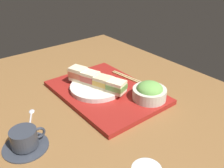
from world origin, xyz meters
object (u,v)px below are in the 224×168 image
Objects in this scene: sandwich_nearmost at (116,86)px; coffee_cup at (25,140)px; chopsticks_pair at (131,79)px; teaspoon at (31,113)px; sandwich_farmost at (78,74)px; salad_bowl at (150,92)px; sandwich_inner_near at (103,82)px; sandwich_inner_far at (90,78)px; sandwich_plate at (97,87)px.

sandwich_nearmost reaches higher than coffee_cup.
chopsticks_pair is 51.80cm from coffee_cup.
sandwich_nearmost is 32.05cm from teaspoon.
sandwich_farmost is 22.73cm from chopsticks_pair.
chopsticks_pair is (15.57, -5.11, -2.61)cm from salad_bowl.
sandwich_nearmost is 6.13cm from sandwich_inner_near.
sandwich_inner_far is 18.60cm from chopsticks_pair.
salad_bowl is at bearing -147.93° from sandwich_plate.
salad_bowl is (-20.89, -12.27, -1.34)cm from sandwich_inner_far.
sandwich_farmost is at bearing 28.14° from salad_bowl.
teaspoon is (15.45, -8.08, -2.33)cm from coffee_cup.
coffee_cup is (-3.81, 37.42, -3.23)cm from sandwich_nearmost.
coffee_cup reaches higher than chopsticks_pair.
salad_bowl is at bearing -145.76° from sandwich_inner_near.
sandwich_nearmost is at bearing 41.65° from salad_bowl.
salad_bowl reaches higher than sandwich_plate.
teaspoon is (-5.74, 23.35, -6.04)cm from sandwich_farmost.
sandwich_inner_near is at bearing 19.03° from sandwich_nearmost.
sandwich_plate is 1.58× the size of coffee_cup.
sandwich_plate is 4.44cm from sandwich_inner_near.
sandwich_inner_far reaches higher than sandwich_nearmost.
sandwich_inner_far reaches higher than sandwich_plate.
sandwich_plate is at bearing -160.97° from sandwich_farmost.
sandwich_plate is 21.33cm from salad_bowl.
sandwich_inner_near is at bearing -74.83° from coffee_cup.
chopsticks_pair is (-11.11, -19.38, -4.20)cm from sandwich_farmost.
salad_bowl is 0.60× the size of chopsticks_pair.
chopsticks_pair is (0.48, -15.38, -3.76)cm from sandwich_inner_near.
sandwich_nearmost is 1.00× the size of sandwich_farmost.
sandwich_farmost is at bearing 60.18° from chopsticks_pair.
sandwich_farmost reaches higher than sandwich_inner_far.
sandwich_inner_near is 36.85cm from coffee_cup.
chopsticks_pair is at bearing -18.16° from salad_bowl.
sandwich_inner_near is at bearing -102.08° from teaspoon.
sandwich_nearmost is 1.01× the size of sandwich_inner_near.
sandwich_inner_near is 0.63× the size of salad_bowl.
sandwich_inner_far is 24.26cm from salad_bowl.
coffee_cup is at bearing 101.22° from chopsticks_pair.
sandwich_inner_far is (11.59, 4.00, 0.23)cm from sandwich_nearmost.
salad_bowl is (-15.10, -10.27, -1.14)cm from sandwich_inner_near.
sandwich_plate is at bearing 81.60° from chopsticks_pair.
coffee_cup is 17.59cm from teaspoon.
sandwich_farmost is (5.79, 2.00, 0.25)cm from sandwich_inner_far.
sandwich_inner_near reaches higher than coffee_cup.
sandwich_nearmost reaches higher than teaspoon.
sandwich_nearmost is at bearing -111.64° from teaspoon.
chopsticks_pair is 1.56× the size of coffee_cup.
teaspoon is at bearing 77.92° from sandwich_inner_near.
sandwich_inner_near reaches higher than chopsticks_pair.
teaspoon is at bearing 83.60° from sandwich_plate.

